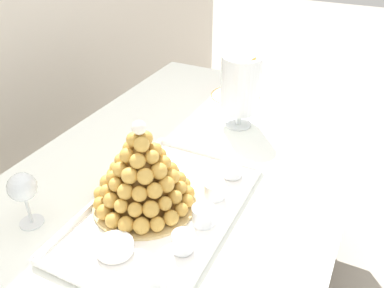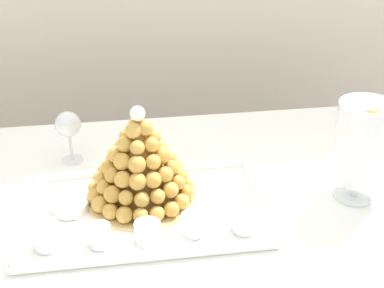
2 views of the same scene
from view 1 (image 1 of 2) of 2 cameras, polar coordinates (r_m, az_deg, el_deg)
The scene contains 12 objects.
buffet_table at distance 1.21m, azimuth -3.17°, elevation -9.51°, with size 1.75×0.94×0.74m.
serving_tray at distance 1.06m, azimuth -3.99°, elevation -9.34°, with size 0.57×0.35×0.02m.
croquembouche at distance 1.02m, azimuth -7.00°, elevation -4.29°, with size 0.27×0.27×0.25m.
dessert_cup_left at distance 0.87m, azimuth -5.54°, elevation -17.97°, with size 0.06×0.06×0.06m.
dessert_cup_mid_left at distance 0.94m, azimuth -1.33°, elevation -13.72°, with size 0.05×0.05×0.05m.
dessert_cup_centre at distance 1.00m, azimuth 1.64°, elevation -10.10°, with size 0.06×0.06×0.05m.
dessert_cup_mid_right at distance 1.08m, azimuth 3.08°, elevation -6.64°, with size 0.06×0.06×0.05m.
dessert_cup_right at distance 1.16m, azimuth 5.69°, elevation -3.36°, with size 0.06×0.06×0.05m.
creme_brulee_ramekin at distance 0.96m, azimuth -10.84°, elevation -14.02°, with size 0.09×0.09×0.02m.
macaron_goblet at distance 1.38m, azimuth 6.87°, elevation 8.31°, with size 0.13×0.13×0.26m.
fruit_tart_plate at distance 1.65m, azimuth 6.16°, elevation 7.10°, with size 0.21×0.21×0.06m.
wine_glass at distance 1.04m, azimuth -22.78°, elevation -5.85°, with size 0.07×0.07×0.15m.
Camera 1 is at (-0.79, -0.46, 1.44)m, focal length 37.81 mm.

